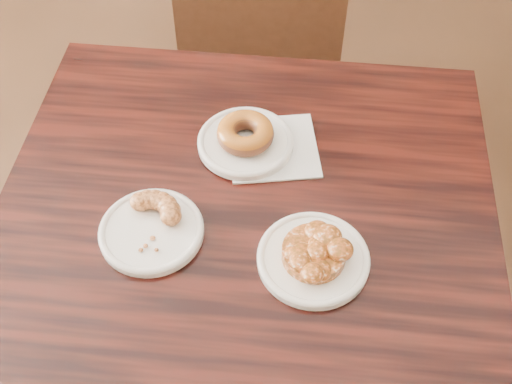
% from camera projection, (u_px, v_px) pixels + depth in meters
% --- Properties ---
extents(floor, '(5.00, 5.00, 0.00)m').
position_uv_depth(floor, '(195.00, 302.00, 1.81)').
color(floor, black).
rests_on(floor, ground).
extents(cafe_table, '(0.88, 0.88, 0.75)m').
position_uv_depth(cafe_table, '(246.00, 325.00, 1.35)').
color(cafe_table, black).
rests_on(cafe_table, floor).
extents(chair_far, '(0.46, 0.46, 0.90)m').
position_uv_depth(chair_far, '(268.00, 42.00, 1.83)').
color(chair_far, black).
rests_on(chair_far, floor).
extents(napkin, '(0.19, 0.19, 0.00)m').
position_uv_depth(napkin, '(273.00, 148.00, 1.16)').
color(napkin, white).
rests_on(napkin, cafe_table).
extents(plate_donut, '(0.17, 0.17, 0.01)m').
position_uv_depth(plate_donut, '(245.00, 143.00, 1.15)').
color(plate_donut, white).
rests_on(plate_donut, napkin).
extents(plate_cruller, '(0.17, 0.17, 0.01)m').
position_uv_depth(plate_cruller, '(151.00, 231.00, 1.04)').
color(plate_cruller, white).
rests_on(plate_cruller, cafe_table).
extents(plate_fritter, '(0.18, 0.18, 0.01)m').
position_uv_depth(plate_fritter, '(313.00, 259.00, 1.00)').
color(plate_fritter, white).
rests_on(plate_fritter, cafe_table).
extents(glazed_donut, '(0.10, 0.10, 0.04)m').
position_uv_depth(glazed_donut, '(245.00, 133.00, 1.14)').
color(glazed_donut, '#985716').
rests_on(glazed_donut, plate_donut).
extents(apple_fritter, '(0.14, 0.14, 0.03)m').
position_uv_depth(apple_fritter, '(314.00, 251.00, 0.98)').
color(apple_fritter, '#472407').
rests_on(apple_fritter, plate_fritter).
extents(cruller_fragment, '(0.11, 0.11, 0.03)m').
position_uv_depth(cruller_fragment, '(150.00, 224.00, 1.02)').
color(cruller_fragment, '#622F13').
rests_on(cruller_fragment, plate_cruller).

